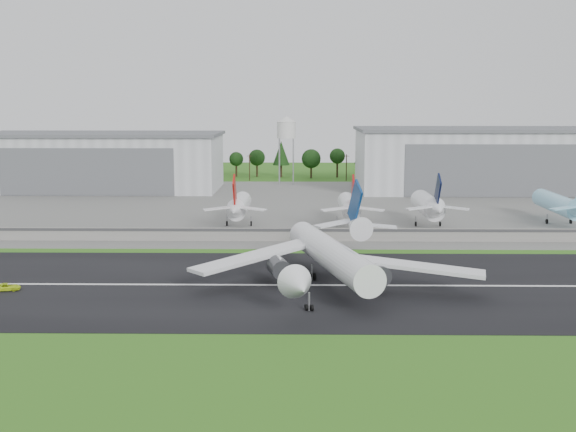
{
  "coord_description": "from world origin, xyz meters",
  "views": [
    {
      "loc": [
        0.42,
        -126.72,
        35.38
      ],
      "look_at": [
        -2.09,
        40.0,
        9.0
      ],
      "focal_mm": 45.0,
      "sensor_mm": 36.0,
      "label": 1
    }
  ],
  "objects_px": {
    "ground_vehicle": "(7,287)",
    "parked_jet_navy": "(429,206)",
    "parked_jet_red_b": "(350,207)",
    "parked_jet_red_a": "(238,206)",
    "main_airliner": "(331,262)",
    "parked_jet_skyblue": "(562,205)"
  },
  "relations": [
    {
      "from": "parked_jet_red_b",
      "to": "ground_vehicle",
      "type": "bearing_deg",
      "value": -134.3
    },
    {
      "from": "parked_jet_skyblue",
      "to": "ground_vehicle",
      "type": "bearing_deg",
      "value": -149.85
    },
    {
      "from": "parked_jet_red_a",
      "to": "parked_jet_navy",
      "type": "relative_size",
      "value": 1.0
    },
    {
      "from": "parked_jet_red_a",
      "to": "parked_jet_skyblue",
      "type": "distance_m",
      "value": 93.71
    },
    {
      "from": "parked_jet_red_a",
      "to": "parked_jet_skyblue",
      "type": "height_order",
      "value": "parked_jet_skyblue"
    },
    {
      "from": "main_airliner",
      "to": "parked_jet_navy",
      "type": "height_order",
      "value": "main_airliner"
    },
    {
      "from": "ground_vehicle",
      "to": "parked_jet_navy",
      "type": "height_order",
      "value": "parked_jet_navy"
    },
    {
      "from": "parked_jet_red_a",
      "to": "parked_jet_navy",
      "type": "bearing_deg",
      "value": 0.05
    },
    {
      "from": "main_airliner",
      "to": "parked_jet_red_a",
      "type": "relative_size",
      "value": 1.87
    },
    {
      "from": "parked_jet_red_a",
      "to": "parked_jet_navy",
      "type": "xyz_separation_m",
      "value": [
        54.37,
        0.05,
        0.29
      ]
    },
    {
      "from": "ground_vehicle",
      "to": "main_airliner",
      "type": "bearing_deg",
      "value": -96.41
    },
    {
      "from": "parked_jet_red_b",
      "to": "parked_jet_skyblue",
      "type": "relative_size",
      "value": 0.84
    },
    {
      "from": "main_airliner",
      "to": "parked_jet_red_a",
      "type": "distance_m",
      "value": 70.93
    },
    {
      "from": "parked_jet_skyblue",
      "to": "parked_jet_red_a",
      "type": "bearing_deg",
      "value": -176.94
    },
    {
      "from": "parked_jet_red_a",
      "to": "parked_jet_red_b",
      "type": "relative_size",
      "value": 1.0
    },
    {
      "from": "parked_jet_red_a",
      "to": "ground_vehicle",
      "type": "bearing_deg",
      "value": -118.02
    },
    {
      "from": "ground_vehicle",
      "to": "parked_jet_red_b",
      "type": "height_order",
      "value": "parked_jet_red_b"
    },
    {
      "from": "main_airliner",
      "to": "parked_jet_navy",
      "type": "relative_size",
      "value": 1.87
    },
    {
      "from": "parked_jet_red_a",
      "to": "parked_jet_navy",
      "type": "distance_m",
      "value": 54.37
    },
    {
      "from": "parked_jet_red_a",
      "to": "main_airliner",
      "type": "bearing_deg",
      "value": -70.74
    },
    {
      "from": "ground_vehicle",
      "to": "parked_jet_red_b",
      "type": "bearing_deg",
      "value": -54.88
    },
    {
      "from": "main_airliner",
      "to": "parked_jet_red_a",
      "type": "xyz_separation_m",
      "value": [
        -23.4,
        66.95,
        1.1
      ]
    }
  ]
}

